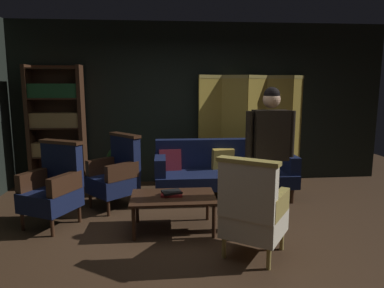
{
  "coord_description": "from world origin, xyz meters",
  "views": [
    {
      "loc": [
        -0.38,
        -3.7,
        1.71
      ],
      "look_at": [
        0.0,
        0.8,
        0.95
      ],
      "focal_mm": 32.25,
      "sensor_mm": 36.0,
      "label": 1
    }
  ],
  "objects_px": {
    "armchair_gilt_accent": "(252,210)",
    "standing_figure": "(270,146)",
    "velvet_couch": "(224,168)",
    "armchair_wing_left": "(116,173)",
    "folding_screen": "(256,127)",
    "potted_plant": "(121,164)",
    "book_red_leather": "(172,194)",
    "book_black_cloth": "(172,192)",
    "armchair_wing_right": "(54,186)",
    "coffee_table": "(173,200)",
    "bookshelf": "(57,124)"
  },
  "relations": [
    {
      "from": "velvet_couch",
      "to": "potted_plant",
      "type": "height_order",
      "value": "velvet_couch"
    },
    {
      "from": "coffee_table",
      "to": "armchair_wing_left",
      "type": "bearing_deg",
      "value": 131.52
    },
    {
      "from": "standing_figure",
      "to": "potted_plant",
      "type": "distance_m",
      "value": 2.71
    },
    {
      "from": "armchair_gilt_accent",
      "to": "book_black_cloth",
      "type": "distance_m",
      "value": 1.09
    },
    {
      "from": "armchair_wing_right",
      "to": "folding_screen",
      "type": "bearing_deg",
      "value": 30.46
    },
    {
      "from": "coffee_table",
      "to": "armchair_wing_right",
      "type": "xyz_separation_m",
      "value": [
        -1.46,
        0.29,
        0.12
      ]
    },
    {
      "from": "velvet_couch",
      "to": "armchair_wing_left",
      "type": "distance_m",
      "value": 1.63
    },
    {
      "from": "bookshelf",
      "to": "armchair_gilt_accent",
      "type": "bearing_deg",
      "value": -45.42
    },
    {
      "from": "armchair_wing_left",
      "to": "book_red_leather",
      "type": "bearing_deg",
      "value": -48.42
    },
    {
      "from": "book_black_cloth",
      "to": "bookshelf",
      "type": "bearing_deg",
      "value": 133.97
    },
    {
      "from": "armchair_gilt_accent",
      "to": "potted_plant",
      "type": "bearing_deg",
      "value": 123.08
    },
    {
      "from": "standing_figure",
      "to": "armchair_gilt_accent",
      "type": "bearing_deg",
      "value": -119.08
    },
    {
      "from": "standing_figure",
      "to": "book_black_cloth",
      "type": "height_order",
      "value": "standing_figure"
    },
    {
      "from": "velvet_couch",
      "to": "book_red_leather",
      "type": "relative_size",
      "value": 8.39
    },
    {
      "from": "standing_figure",
      "to": "book_red_leather",
      "type": "relative_size",
      "value": 6.74
    },
    {
      "from": "bookshelf",
      "to": "coffee_table",
      "type": "height_order",
      "value": "bookshelf"
    },
    {
      "from": "coffee_table",
      "to": "armchair_wing_left",
      "type": "height_order",
      "value": "armchair_wing_left"
    },
    {
      "from": "book_black_cloth",
      "to": "armchair_wing_left",
      "type": "bearing_deg",
      "value": 131.58
    },
    {
      "from": "armchair_gilt_accent",
      "to": "potted_plant",
      "type": "distance_m",
      "value": 2.9
    },
    {
      "from": "standing_figure",
      "to": "potted_plant",
      "type": "relative_size",
      "value": 2.25
    },
    {
      "from": "potted_plant",
      "to": "armchair_wing_left",
      "type": "bearing_deg",
      "value": -87.22
    },
    {
      "from": "folding_screen",
      "to": "armchair_gilt_accent",
      "type": "xyz_separation_m",
      "value": [
        -0.78,
        -2.79,
        -0.5
      ]
    },
    {
      "from": "coffee_table",
      "to": "standing_figure",
      "type": "distance_m",
      "value": 1.3
    },
    {
      "from": "bookshelf",
      "to": "book_red_leather",
      "type": "distance_m",
      "value": 2.76
    },
    {
      "from": "armchair_gilt_accent",
      "to": "armchair_wing_left",
      "type": "relative_size",
      "value": 1.0
    },
    {
      "from": "standing_figure",
      "to": "book_red_leather",
      "type": "distance_m",
      "value": 1.29
    },
    {
      "from": "coffee_table",
      "to": "potted_plant",
      "type": "height_order",
      "value": "potted_plant"
    },
    {
      "from": "potted_plant",
      "to": "book_red_leather",
      "type": "height_order",
      "value": "potted_plant"
    },
    {
      "from": "armchair_gilt_accent",
      "to": "standing_figure",
      "type": "xyz_separation_m",
      "value": [
        0.36,
        0.65,
        0.54
      ]
    },
    {
      "from": "armchair_gilt_accent",
      "to": "potted_plant",
      "type": "relative_size",
      "value": 1.37
    },
    {
      "from": "potted_plant",
      "to": "bookshelf",
      "type": "bearing_deg",
      "value": 166.69
    },
    {
      "from": "book_red_leather",
      "to": "book_black_cloth",
      "type": "relative_size",
      "value": 1.15
    },
    {
      "from": "potted_plant",
      "to": "book_black_cloth",
      "type": "bearing_deg",
      "value": -64.5
    },
    {
      "from": "book_red_leather",
      "to": "book_black_cloth",
      "type": "bearing_deg",
      "value": 0.0
    },
    {
      "from": "coffee_table",
      "to": "folding_screen",
      "type": "bearing_deg",
      "value": 53.04
    },
    {
      "from": "velvet_couch",
      "to": "book_black_cloth",
      "type": "xyz_separation_m",
      "value": [
        -0.84,
        -1.19,
        0.01
      ]
    },
    {
      "from": "folding_screen",
      "to": "armchair_wing_left",
      "type": "relative_size",
      "value": 2.03
    },
    {
      "from": "armchair_wing_right",
      "to": "book_black_cloth",
      "type": "xyz_separation_m",
      "value": [
        1.44,
        -0.27,
        -0.03
      ]
    },
    {
      "from": "folding_screen",
      "to": "standing_figure",
      "type": "bearing_deg",
      "value": -101.17
    },
    {
      "from": "folding_screen",
      "to": "book_red_leather",
      "type": "distance_m",
      "value": 2.63
    },
    {
      "from": "velvet_couch",
      "to": "armchair_wing_right",
      "type": "bearing_deg",
      "value": -157.97
    },
    {
      "from": "armchair_wing_left",
      "to": "standing_figure",
      "type": "xyz_separation_m",
      "value": [
        1.9,
        -0.97,
        0.54
      ]
    },
    {
      "from": "folding_screen",
      "to": "bookshelf",
      "type": "xyz_separation_m",
      "value": [
        -3.43,
        -0.11,
        0.1
      ]
    },
    {
      "from": "bookshelf",
      "to": "armchair_wing_left",
      "type": "relative_size",
      "value": 1.97
    },
    {
      "from": "folding_screen",
      "to": "armchair_wing_right",
      "type": "height_order",
      "value": "folding_screen"
    },
    {
      "from": "coffee_table",
      "to": "armchair_wing_left",
      "type": "xyz_separation_m",
      "value": [
        -0.78,
        0.88,
        0.12
      ]
    },
    {
      "from": "bookshelf",
      "to": "armchair_wing_right",
      "type": "xyz_separation_m",
      "value": [
        0.42,
        -1.66,
        -0.59
      ]
    },
    {
      "from": "armchair_wing_left",
      "to": "book_red_leather",
      "type": "xyz_separation_m",
      "value": [
        0.76,
        -0.86,
        -0.05
      ]
    },
    {
      "from": "standing_figure",
      "to": "book_black_cloth",
      "type": "bearing_deg",
      "value": 174.61
    },
    {
      "from": "coffee_table",
      "to": "book_red_leather",
      "type": "xyz_separation_m",
      "value": [
        -0.02,
        0.02,
        0.06
      ]
    }
  ]
}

